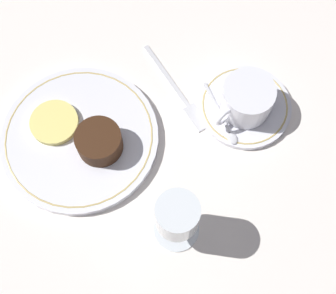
# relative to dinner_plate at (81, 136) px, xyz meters

# --- Properties ---
(ground_plane) EXTENTS (3.00, 3.00, 0.00)m
(ground_plane) POSITION_rel_dinner_plate_xyz_m (0.00, 0.05, -0.01)
(ground_plane) COLOR white
(dinner_plate) EXTENTS (0.26, 0.26, 0.01)m
(dinner_plate) POSITION_rel_dinner_plate_xyz_m (0.00, 0.00, 0.00)
(dinner_plate) COLOR white
(dinner_plate) RESTS_ON ground_plane
(saucer) EXTENTS (0.16, 0.16, 0.01)m
(saucer) POSITION_rel_dinner_plate_xyz_m (-0.24, 0.13, -0.00)
(saucer) COLOR white
(saucer) RESTS_ON ground_plane
(coffee_cup) EXTENTS (0.11, 0.08, 0.06)m
(coffee_cup) POSITION_rel_dinner_plate_xyz_m (-0.24, 0.14, 0.03)
(coffee_cup) COLOR white
(coffee_cup) RESTS_ON saucer
(spoon) EXTENTS (0.05, 0.12, 0.00)m
(spoon) POSITION_rel_dinner_plate_xyz_m (-0.19, 0.13, 0.00)
(spoon) COLOR silver
(spoon) RESTS_ON saucer
(wine_glass) EXTENTS (0.07, 0.07, 0.12)m
(wine_glass) POSITION_rel_dinner_plate_xyz_m (-0.02, 0.21, 0.07)
(wine_glass) COLOR silver
(wine_glass) RESTS_ON ground_plane
(fork) EXTENTS (0.05, 0.19, 0.01)m
(fork) POSITION_rel_dinner_plate_xyz_m (-0.17, 0.05, -0.01)
(fork) COLOR silver
(fork) RESTS_ON ground_plane
(dessert_cake) EXTENTS (0.07, 0.07, 0.04)m
(dessert_cake) POSITION_rel_dinner_plate_xyz_m (-0.01, 0.04, 0.03)
(dessert_cake) COLOR #381E0F
(dessert_cake) RESTS_ON dinner_plate
(pineapple_slice) EXTENTS (0.08, 0.08, 0.01)m
(pineapple_slice) POSITION_rel_dinner_plate_xyz_m (0.02, -0.04, 0.01)
(pineapple_slice) COLOR #EFE075
(pineapple_slice) RESTS_ON dinner_plate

